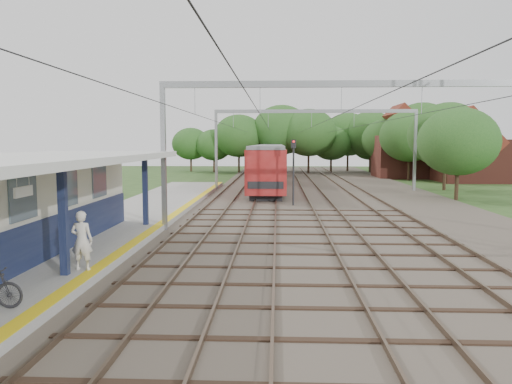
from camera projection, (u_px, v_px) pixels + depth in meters
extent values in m
cube|color=#473D33|center=(326.00, 197.00, 38.09)|extent=(18.00, 90.00, 0.10)
cube|color=gray|center=(106.00, 232.00, 22.67)|extent=(5.00, 52.00, 0.35)
cube|color=yellow|center=(154.00, 228.00, 22.55)|extent=(0.45, 52.00, 0.01)
cube|color=#131B3C|center=(35.00, 244.00, 15.61)|extent=(0.06, 18.00, 1.40)
cube|color=slate|center=(33.00, 196.00, 15.46)|extent=(0.05, 16.00, 1.30)
cube|color=#131B3C|center=(63.00, 221.00, 14.47)|extent=(0.22, 0.22, 3.20)
cube|color=#131B3C|center=(145.00, 191.00, 23.41)|extent=(0.22, 0.22, 3.20)
cube|color=white|center=(23.00, 192.00, 12.38)|extent=(0.06, 0.85, 0.26)
cube|color=brown|center=(219.00, 195.00, 38.43)|extent=(0.07, 88.00, 0.15)
cube|color=brown|center=(237.00, 195.00, 38.37)|extent=(0.07, 88.00, 0.15)
cube|color=brown|center=(257.00, 195.00, 38.30)|extent=(0.07, 88.00, 0.15)
cube|color=brown|center=(276.00, 195.00, 38.24)|extent=(0.07, 88.00, 0.15)
cube|color=brown|center=(306.00, 195.00, 38.14)|extent=(0.07, 88.00, 0.15)
cube|color=brown|center=(325.00, 195.00, 38.08)|extent=(0.07, 88.00, 0.15)
cube|color=brown|center=(353.00, 195.00, 37.99)|extent=(0.07, 88.00, 0.15)
cube|color=brown|center=(372.00, 196.00, 37.93)|extent=(0.07, 88.00, 0.15)
cube|color=gray|center=(164.00, 158.00, 23.22)|extent=(0.22, 0.22, 7.00)
cube|color=gray|center=(348.00, 84.00, 22.52)|extent=(17.00, 0.20, 0.30)
cube|color=gray|center=(216.00, 151.00, 43.10)|extent=(0.22, 0.22, 7.00)
cube|color=gray|center=(415.00, 151.00, 42.37)|extent=(0.22, 0.22, 7.00)
cube|color=gray|center=(315.00, 111.00, 42.40)|extent=(17.00, 0.20, 0.30)
cylinder|color=black|center=(228.00, 125.00, 37.87)|extent=(0.02, 88.00, 0.02)
cylinder|color=black|center=(267.00, 125.00, 37.74)|extent=(0.02, 88.00, 0.02)
cylinder|color=black|center=(316.00, 125.00, 37.58)|extent=(0.02, 88.00, 0.02)
cylinder|color=black|center=(364.00, 125.00, 37.43)|extent=(0.02, 88.00, 0.02)
cylinder|color=#382619|center=(203.00, 162.00, 69.37)|extent=(0.28, 0.28, 2.88)
ellipsoid|color=#19481A|center=(203.00, 137.00, 69.02)|extent=(6.72, 6.72, 5.76)
cylinder|color=#382619|center=(247.00, 163.00, 71.12)|extent=(0.28, 0.28, 2.52)
ellipsoid|color=#19481A|center=(247.00, 141.00, 70.81)|extent=(5.88, 5.88, 5.04)
cylinder|color=#382619|center=(290.00, 161.00, 67.84)|extent=(0.28, 0.28, 3.24)
ellipsoid|color=#19481A|center=(290.00, 132.00, 67.45)|extent=(7.56, 7.56, 6.48)
cylinder|color=#382619|center=(333.00, 163.00, 69.60)|extent=(0.28, 0.28, 2.70)
ellipsoid|color=#19481A|center=(333.00, 139.00, 69.27)|extent=(6.30, 6.30, 5.40)
cylinder|color=#382619|center=(433.00, 175.00, 45.47)|extent=(0.28, 0.28, 2.52)
ellipsoid|color=#19481A|center=(434.00, 141.00, 45.16)|extent=(5.88, 5.88, 5.04)
cylinder|color=#382619|center=(397.00, 165.00, 61.34)|extent=(0.28, 0.28, 2.88)
ellipsoid|color=#19481A|center=(398.00, 136.00, 60.99)|extent=(6.72, 6.72, 5.76)
cube|color=brown|center=(472.00, 161.00, 53.05)|extent=(7.00, 6.00, 4.50)
cube|color=maroon|center=(473.00, 131.00, 52.73)|extent=(4.99, 6.12, 4.99)
cube|color=brown|center=(410.00, 157.00, 59.20)|extent=(8.00, 6.00, 5.00)
cube|color=maroon|center=(410.00, 128.00, 58.86)|extent=(5.52, 6.12, 5.52)
imported|color=silver|center=(82.00, 240.00, 15.08)|extent=(0.68, 0.45, 1.82)
cube|color=black|center=(268.00, 188.00, 43.06)|extent=(2.31, 16.52, 0.44)
cube|color=maroon|center=(268.00, 167.00, 42.88)|extent=(2.89, 17.96, 3.14)
cube|color=black|center=(268.00, 163.00, 42.85)|extent=(2.93, 16.52, 0.90)
cube|color=slate|center=(268.00, 147.00, 42.71)|extent=(2.66, 17.96, 0.28)
cube|color=black|center=(271.00, 174.00, 61.51)|extent=(2.31, 16.52, 0.44)
cube|color=maroon|center=(271.00, 159.00, 61.33)|extent=(2.89, 17.96, 3.14)
cube|color=black|center=(271.00, 157.00, 61.30)|extent=(2.93, 16.52, 0.90)
cube|color=slate|center=(271.00, 146.00, 61.16)|extent=(2.66, 17.96, 0.28)
cylinder|color=black|center=(293.00, 176.00, 32.55)|extent=(0.14, 0.14, 4.01)
cube|color=black|center=(294.00, 144.00, 32.34)|extent=(0.33, 0.23, 0.55)
sphere|color=red|center=(294.00, 142.00, 32.22)|extent=(0.14, 0.14, 0.14)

